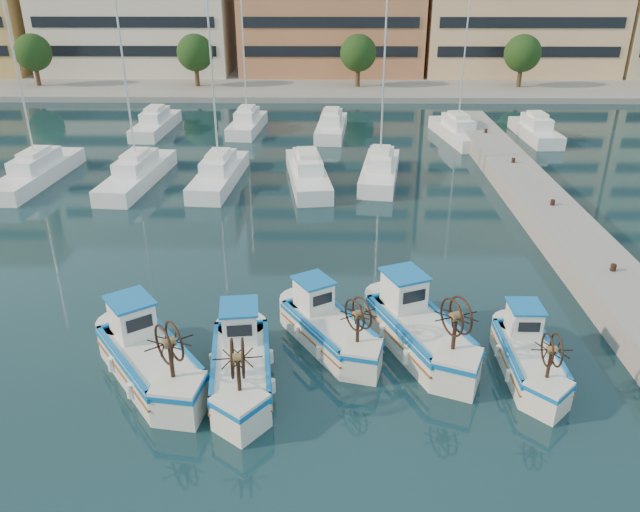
{
  "coord_description": "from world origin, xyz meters",
  "views": [
    {
      "loc": [
        0.83,
        -18.01,
        13.08
      ],
      "look_at": [
        0.47,
        6.65,
        1.5
      ],
      "focal_mm": 35.0,
      "sensor_mm": 36.0,
      "label": 1
    }
  ],
  "objects_px": {
    "fishing_boat_a": "(148,355)",
    "fishing_boat_d": "(418,327)",
    "fishing_boat_e": "(529,354)",
    "fishing_boat_c": "(328,325)",
    "fishing_boat_b": "(241,362)"
  },
  "relations": [
    {
      "from": "fishing_boat_e",
      "to": "fishing_boat_b",
      "type": "bearing_deg",
      "value": -175.51
    },
    {
      "from": "fishing_boat_b",
      "to": "fishing_boat_e",
      "type": "height_order",
      "value": "fishing_boat_b"
    },
    {
      "from": "fishing_boat_c",
      "to": "fishing_boat_e",
      "type": "relative_size",
      "value": 1.1
    },
    {
      "from": "fishing_boat_c",
      "to": "fishing_boat_e",
      "type": "height_order",
      "value": "fishing_boat_c"
    },
    {
      "from": "fishing_boat_c",
      "to": "fishing_boat_d",
      "type": "bearing_deg",
      "value": -35.8
    },
    {
      "from": "fishing_boat_e",
      "to": "fishing_boat_d",
      "type": "bearing_deg",
      "value": 158.39
    },
    {
      "from": "fishing_boat_a",
      "to": "fishing_boat_c",
      "type": "height_order",
      "value": "fishing_boat_a"
    },
    {
      "from": "fishing_boat_a",
      "to": "fishing_boat_e",
      "type": "relative_size",
      "value": 1.22
    },
    {
      "from": "fishing_boat_b",
      "to": "fishing_boat_c",
      "type": "xyz_separation_m",
      "value": [
        2.95,
        2.47,
        -0.04
      ]
    },
    {
      "from": "fishing_boat_a",
      "to": "fishing_boat_e",
      "type": "bearing_deg",
      "value": -34.44
    },
    {
      "from": "fishing_boat_e",
      "to": "fishing_boat_c",
      "type": "bearing_deg",
      "value": 166.43
    },
    {
      "from": "fishing_boat_c",
      "to": "fishing_boat_a",
      "type": "bearing_deg",
      "value": 168.02
    },
    {
      "from": "fishing_boat_d",
      "to": "fishing_boat_e",
      "type": "xyz_separation_m",
      "value": [
        3.68,
        -1.46,
        -0.16
      ]
    },
    {
      "from": "fishing_boat_a",
      "to": "fishing_boat_d",
      "type": "distance_m",
      "value": 9.74
    },
    {
      "from": "fishing_boat_b",
      "to": "fishing_boat_d",
      "type": "relative_size",
      "value": 0.92
    }
  ]
}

